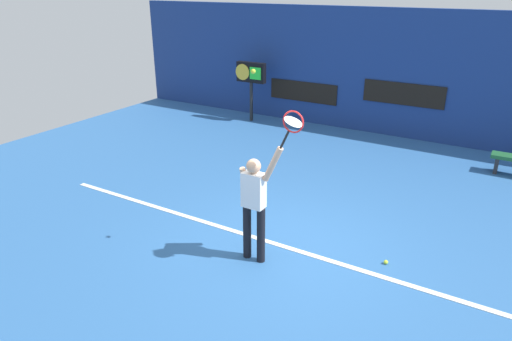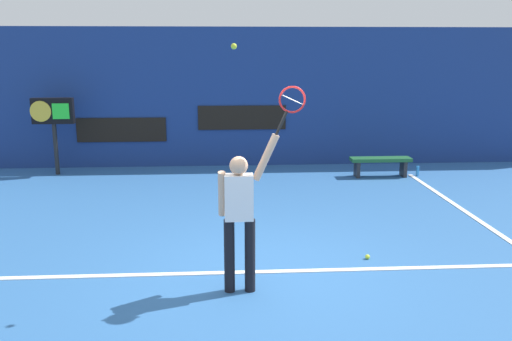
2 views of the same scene
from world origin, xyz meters
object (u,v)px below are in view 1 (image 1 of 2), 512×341
tennis_ball (253,71)px  scoreboard_clock (251,75)px  tennis_player (254,201)px  spare_ball (386,262)px  tennis_racket (292,124)px

tennis_ball → scoreboard_clock: (-4.07, 6.57, -1.52)m
tennis_player → spare_ball: (1.84, 0.92, -0.98)m
spare_ball → tennis_ball: bearing=-155.6°
spare_ball → tennis_player: bearing=-153.5°
spare_ball → scoreboard_clock: bearing=136.2°
tennis_player → scoreboard_clock: bearing=121.8°
tennis_ball → spare_ball: size_ratio=1.00×
tennis_racket → tennis_ball: 0.90m
tennis_player → tennis_ball: size_ratio=28.79×
tennis_racket → spare_ball: tennis_racket is taller
tennis_racket → spare_ball: 2.75m
scoreboard_clock → tennis_racket: bearing=-54.6°
tennis_player → tennis_racket: tennis_racket is taller
spare_ball → tennis_racket: bearing=-143.4°
tennis_racket → scoreboard_clock: tennis_racket is taller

